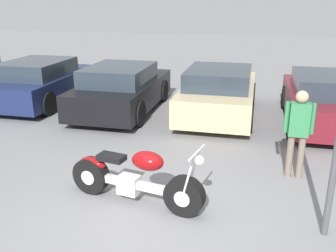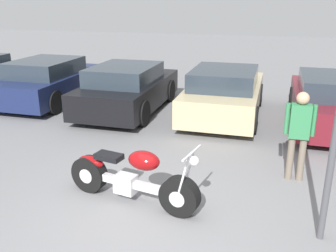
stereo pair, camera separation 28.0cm
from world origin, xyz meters
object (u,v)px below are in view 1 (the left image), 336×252
at_px(parked_car_champagne, 219,93).
at_px(parked_car_maroon, 326,100).
at_px(parked_car_black, 122,89).
at_px(person_standing, 299,127).
at_px(motorcycle, 134,179).
at_px(parked_car_navy, 42,82).

bearing_deg(parked_car_champagne, parked_car_maroon, -3.57).
bearing_deg(parked_car_maroon, parked_car_black, -179.45).
relative_size(parked_car_maroon, person_standing, 2.54).
distance_m(parked_car_black, parked_car_champagne, 2.75).
distance_m(parked_car_champagne, person_standing, 3.94).
distance_m(motorcycle, parked_car_black, 5.21).
height_order(motorcycle, parked_car_champagne, parked_car_champagne).
bearing_deg(parked_car_navy, parked_car_black, -6.63).
bearing_deg(parked_car_maroon, person_standing, -106.39).
height_order(motorcycle, parked_car_black, parked_car_black).
bearing_deg(motorcycle, parked_car_maroon, 54.11).
relative_size(parked_car_navy, parked_car_maroon, 1.00).
xyz_separation_m(parked_car_maroon, person_standing, (-0.98, -3.35, 0.31)).
xyz_separation_m(parked_car_navy, person_standing, (7.24, -3.61, 0.31)).
bearing_deg(parked_car_maroon, motorcycle, -125.89).
bearing_deg(parked_car_champagne, parked_car_black, -175.35).
height_order(parked_car_navy, parked_car_champagne, same).
bearing_deg(parked_car_black, parked_car_navy, 173.37).
xyz_separation_m(motorcycle, parked_car_navy, (-4.69, 5.15, 0.23)).
xyz_separation_m(parked_car_champagne, person_standing, (1.76, -3.52, 0.31)).
xyz_separation_m(parked_car_black, parked_car_maroon, (5.48, 0.05, 0.00)).
xyz_separation_m(motorcycle, parked_car_maroon, (3.53, 4.88, 0.23)).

